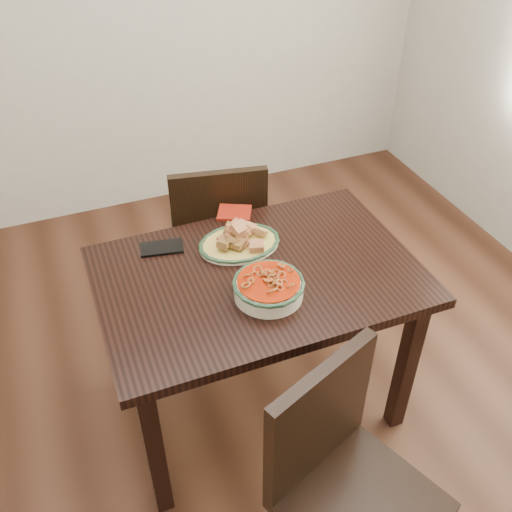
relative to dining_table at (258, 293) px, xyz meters
name	(u,v)px	position (x,y,z in m)	size (l,w,h in m)	color
floor	(263,386)	(0.05, 0.07, -0.65)	(3.50, 3.50, 0.00)	#351C11
dining_table	(258,293)	(0.00, 0.00, 0.00)	(1.16, 0.78, 0.75)	black
chair_far	(218,233)	(0.04, 0.61, -0.15)	(0.49, 0.49, 0.89)	black
chair_near	(342,474)	(-0.01, -0.70, -0.15)	(0.55, 0.55, 0.89)	black
fish_plate	(239,236)	(-0.01, 0.17, 0.15)	(0.31, 0.24, 0.11)	white
noodle_bowl	(269,286)	(-0.01, -0.13, 0.15)	(0.25, 0.25, 0.08)	beige
smartphone	(162,248)	(-0.29, 0.27, 0.11)	(0.16, 0.09, 0.01)	black
napkin	(234,213)	(0.05, 0.38, 0.11)	(0.14, 0.11, 0.01)	maroon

